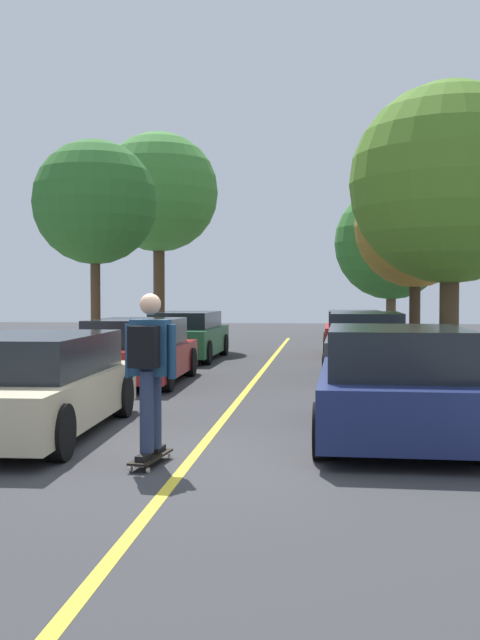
# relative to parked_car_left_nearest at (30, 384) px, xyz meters

# --- Properties ---
(ground) EXTENTS (80.00, 80.00, 0.00)m
(ground) POSITION_rel_parked_car_left_nearest_xyz_m (2.38, -1.23, -0.66)
(ground) COLOR #353538
(center_line) EXTENTS (0.12, 39.20, 0.01)m
(center_line) POSITION_rel_parked_car_left_nearest_xyz_m (2.38, 2.77, -0.66)
(center_line) COLOR gold
(center_line) RESTS_ON ground
(parked_car_left_nearest) EXTENTS (2.12, 4.51, 1.31)m
(parked_car_left_nearest) POSITION_rel_parked_car_left_nearest_xyz_m (0.00, 0.00, 0.00)
(parked_car_left_nearest) COLOR #BCAD89
(parked_car_left_nearest) RESTS_ON ground
(parked_car_left_near) EXTENTS (2.03, 4.20, 1.33)m
(parked_car_left_near) POSITION_rel_parked_car_left_nearest_xyz_m (0.00, 5.82, 0.00)
(parked_car_left_near) COLOR maroon
(parked_car_left_near) RESTS_ON ground
(parked_car_left_far) EXTENTS (1.92, 4.47, 1.35)m
(parked_car_left_far) POSITION_rel_parked_car_left_nearest_xyz_m (0.00, 11.56, 0.02)
(parked_car_left_far) COLOR #1E5B33
(parked_car_left_far) RESTS_ON ground
(parked_car_right_nearest) EXTENTS (2.08, 4.25, 1.43)m
(parked_car_right_nearest) POSITION_rel_parked_car_left_nearest_xyz_m (4.76, 0.16, 0.04)
(parked_car_right_nearest) COLOR navy
(parked_car_right_nearest) RESTS_ON ground
(parked_car_right_near) EXTENTS (1.90, 4.19, 1.45)m
(parked_car_right_near) POSITION_rel_parked_car_left_nearest_xyz_m (4.76, 7.27, 0.05)
(parked_car_right_near) COLOR #38383D
(parked_car_right_near) RESTS_ON ground
(parked_car_right_far) EXTENTS (1.87, 4.21, 1.35)m
(parked_car_right_far) POSITION_rel_parked_car_left_nearest_xyz_m (4.77, 13.51, 0.02)
(parked_car_right_far) COLOR maroon
(parked_car_right_far) RESTS_ON ground
(street_tree_left_nearest) EXTENTS (3.10, 3.10, 5.55)m
(street_tree_left_nearest) POSITION_rel_parked_car_left_nearest_xyz_m (-1.83, 8.91, 3.46)
(street_tree_left_nearest) COLOR #4C3823
(street_tree_left_nearest) RESTS_ON sidewalk_left
(street_tree_left_near) EXTENTS (4.11, 4.11, 7.29)m
(street_tree_left_near) POSITION_rel_parked_car_left_nearest_xyz_m (-1.83, 16.32, 4.68)
(street_tree_left_near) COLOR #4C3823
(street_tree_left_near) RESTS_ON sidewalk_left
(street_tree_right_nearest) EXTENTS (4.41, 4.41, 6.35)m
(street_tree_right_nearest) POSITION_rel_parked_car_left_nearest_xyz_m (6.60, 7.55, 3.61)
(street_tree_right_nearest) COLOR #4C3823
(street_tree_right_nearest) RESTS_ON sidewalk_right
(street_tree_right_near) EXTENTS (3.69, 3.69, 5.60)m
(street_tree_right_near) POSITION_rel_parked_car_left_nearest_xyz_m (6.60, 13.95, 3.22)
(street_tree_right_near) COLOR #3D2D1E
(street_tree_right_near) RESTS_ON sidewalk_right
(street_tree_right_far) EXTENTS (4.65, 4.65, 6.14)m
(street_tree_right_far) POSITION_rel_parked_car_left_nearest_xyz_m (6.60, 22.24, 3.29)
(street_tree_right_far) COLOR brown
(street_tree_right_far) RESTS_ON sidewalk_right
(skateboard) EXTENTS (0.33, 0.86, 0.10)m
(skateboard) POSITION_rel_parked_car_left_nearest_xyz_m (2.00, -1.65, -0.57)
(skateboard) COLOR black
(skateboard) RESTS_ON ground
(skateboarder) EXTENTS (0.59, 0.71, 1.75)m
(skateboarder) POSITION_rel_parked_car_left_nearest_xyz_m (2.00, -1.69, 0.44)
(skateboarder) COLOR black
(skateboarder) RESTS_ON skateboard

